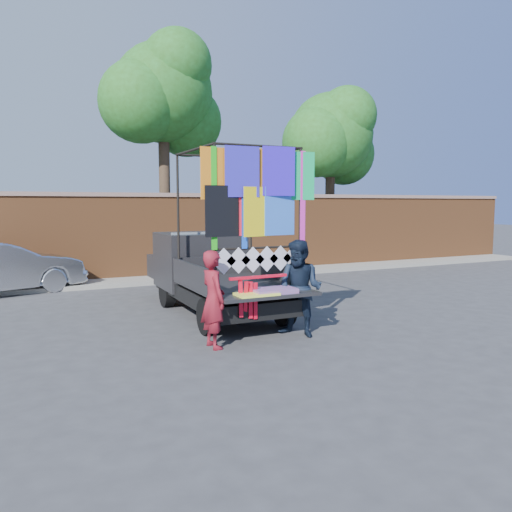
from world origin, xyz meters
name	(u,v)px	position (x,y,z in m)	size (l,w,h in m)	color
ground	(236,332)	(0.00, 0.00, 0.00)	(90.00, 90.00, 0.00)	#38383A
brick_wall	(144,236)	(0.00, 7.00, 1.33)	(30.00, 0.45, 2.61)	brown
curb	(150,280)	(0.00, 6.30, 0.06)	(30.00, 1.20, 0.12)	gray
tree_mid	(164,97)	(1.02, 8.12, 5.70)	(4.20, 3.30, 7.73)	#38281C
tree_right	(332,138)	(7.52, 8.12, 4.75)	(4.20, 3.30, 6.62)	#38281C
pickup_truck	(208,271)	(0.25, 2.08, 0.82)	(2.06, 5.18, 3.26)	black
woman	(213,299)	(-0.70, -0.73, 0.78)	(0.57, 0.37, 1.56)	maroon
man	(300,288)	(0.89, -0.73, 0.83)	(0.81, 0.63, 1.67)	black
streamer_bundle	(253,290)	(-0.02, -0.74, 0.88)	(1.05, 0.08, 0.72)	red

